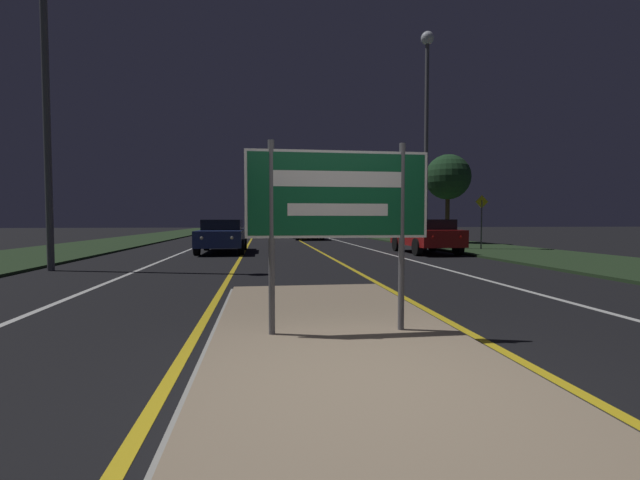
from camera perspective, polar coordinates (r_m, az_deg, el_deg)
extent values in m
plane|color=black|center=(3.56, 6.93, -19.82)|extent=(160.00, 160.00, 0.00)
cube|color=#999993|center=(4.97, 2.38, -12.96)|extent=(2.88, 7.13, 0.05)
cube|color=gray|center=(4.96, 2.38, -12.68)|extent=(2.76, 7.01, 0.10)
cube|color=#23381E|center=(24.79, -28.13, -0.73)|extent=(5.00, 100.00, 0.08)
cube|color=#23381E|center=(25.42, 16.32, -0.45)|extent=(5.00, 100.00, 0.08)
cube|color=gold|center=(28.23, -9.29, -0.16)|extent=(0.12, 70.00, 0.01)
cube|color=gold|center=(28.33, -2.68, -0.12)|extent=(0.12, 70.00, 0.01)
cube|color=silver|center=(28.42, -14.47, -0.19)|extent=(0.12, 70.00, 0.01)
cube|color=silver|center=(28.67, 2.44, -0.08)|extent=(0.12, 70.00, 0.01)
cube|color=silver|center=(28.93, -20.38, -0.22)|extent=(0.10, 70.00, 0.01)
cube|color=silver|center=(29.34, 8.22, -0.05)|extent=(0.10, 70.00, 0.01)
cylinder|color=#56565B|center=(4.72, -6.49, 0.27)|extent=(0.07, 0.07, 2.13)
cylinder|color=#56565B|center=(4.97, 10.83, 0.36)|extent=(0.07, 0.07, 2.13)
cube|color=#0F512D|center=(4.79, 2.41, 6.09)|extent=(2.06, 0.04, 0.97)
cube|color=white|center=(4.77, 2.46, 6.10)|extent=(2.06, 0.00, 0.97)
cube|color=#0F512D|center=(4.77, 2.46, 6.10)|extent=(2.00, 0.01, 0.91)
cube|color=white|center=(4.78, 2.48, 8.14)|extent=(1.44, 0.01, 0.17)
cube|color=white|center=(4.76, 2.47, 4.07)|extent=(1.13, 0.01, 0.14)
cylinder|color=#56565B|center=(14.12, -32.75, 17.87)|extent=(0.18, 0.18, 10.34)
cylinder|color=#56565B|center=(20.48, 13.97, 11.93)|extent=(0.18, 0.18, 9.39)
sphere|color=white|center=(21.81, 14.13, 24.65)|extent=(0.58, 0.58, 0.58)
cube|color=maroon|center=(18.28, 13.88, 0.38)|extent=(1.74, 4.12, 0.65)
cube|color=black|center=(18.04, 14.18, 2.03)|extent=(1.53, 2.14, 0.40)
sphere|color=red|center=(16.19, 14.76, 0.38)|extent=(0.14, 0.14, 0.14)
sphere|color=red|center=(16.63, 18.20, 0.39)|extent=(0.14, 0.14, 0.14)
cylinder|color=black|center=(19.22, 10.16, -0.45)|extent=(0.22, 0.68, 0.68)
cylinder|color=black|center=(19.79, 14.74, -0.41)|extent=(0.22, 0.68, 0.68)
cylinder|color=black|center=(16.81, 12.84, -0.91)|extent=(0.22, 0.68, 0.68)
cylinder|color=black|center=(17.46, 17.94, -0.85)|extent=(0.22, 0.68, 0.68)
cube|color=silver|center=(30.61, -1.67, 1.28)|extent=(1.81, 4.65, 0.57)
cube|color=black|center=(30.32, -1.62, 2.30)|extent=(1.59, 2.42, 0.52)
sphere|color=red|center=(28.26, -2.31, 1.31)|extent=(0.14, 0.14, 0.14)
sphere|color=red|center=(28.38, -0.06, 1.32)|extent=(0.14, 0.14, 0.14)
cylinder|color=black|center=(31.98, -3.48, 0.82)|extent=(0.22, 0.70, 0.70)
cylinder|color=black|center=(32.15, -0.41, 0.83)|extent=(0.22, 0.70, 0.70)
cylinder|color=black|center=(29.10, -3.07, 0.64)|extent=(0.22, 0.70, 0.70)
cylinder|color=black|center=(29.29, 0.31, 0.66)|extent=(0.22, 0.70, 0.70)
cube|color=#B7B7BC|center=(43.03, -3.11, 1.60)|extent=(1.78, 4.47, 0.57)
cube|color=black|center=(42.76, -3.08, 2.33)|extent=(1.56, 2.33, 0.53)
sphere|color=red|center=(40.78, -3.63, 1.64)|extent=(0.14, 0.14, 0.14)
sphere|color=red|center=(40.87, -2.09, 1.65)|extent=(0.14, 0.14, 0.14)
cylinder|color=black|center=(44.36, -4.34, 1.26)|extent=(0.22, 0.60, 0.60)
cylinder|color=black|center=(44.49, -2.16, 1.27)|extent=(0.22, 0.60, 0.60)
cylinder|color=black|center=(41.60, -4.12, 1.17)|extent=(0.22, 0.60, 0.60)
cylinder|color=black|center=(41.74, -1.79, 1.18)|extent=(0.22, 0.60, 0.60)
cube|color=black|center=(53.32, -0.68, 1.85)|extent=(1.71, 4.36, 0.65)
cube|color=black|center=(53.05, -0.64, 2.43)|extent=(1.50, 2.27, 0.43)
sphere|color=red|center=(51.11, -0.97, 1.90)|extent=(0.14, 0.14, 0.14)
sphere|color=red|center=(51.24, 0.20, 1.91)|extent=(0.14, 0.14, 0.14)
cylinder|color=black|center=(54.57, -1.70, 1.52)|extent=(0.22, 0.61, 0.61)
cylinder|color=black|center=(54.76, 0.00, 1.53)|extent=(0.22, 0.61, 0.61)
cylinder|color=black|center=(51.89, -1.39, 1.47)|extent=(0.22, 0.61, 0.61)
cylinder|color=black|center=(52.09, 0.39, 1.47)|extent=(0.22, 0.61, 0.61)
cube|color=navy|center=(18.61, -12.87, 0.33)|extent=(1.78, 4.65, 0.65)
cube|color=black|center=(18.88, -12.81, 2.00)|extent=(1.57, 2.42, 0.43)
sphere|color=white|center=(16.38, -15.53, 0.28)|extent=(0.14, 0.14, 0.14)
sphere|color=white|center=(16.27, -11.67, 0.30)|extent=(0.14, 0.14, 0.14)
cylinder|color=black|center=(17.30, -16.10, -0.96)|extent=(0.22, 0.62, 0.62)
cylinder|color=black|center=(17.13, -10.46, -0.93)|extent=(0.22, 0.62, 0.62)
cylinder|color=black|center=(20.15, -14.90, -0.45)|extent=(0.22, 0.62, 0.62)
cylinder|color=black|center=(20.01, -10.06, -0.42)|extent=(0.22, 0.62, 0.62)
cylinder|color=#56565B|center=(20.64, 20.72, 1.93)|extent=(0.06, 0.06, 2.18)
cube|color=yellow|center=(20.66, 20.77, 4.79)|extent=(0.60, 0.02, 0.60)
cylinder|color=#4C3823|center=(25.58, 16.62, 3.21)|extent=(0.24, 0.24, 3.18)
sphere|color=#1E4223|center=(25.69, 16.69, 8.05)|extent=(2.57, 2.57, 2.57)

